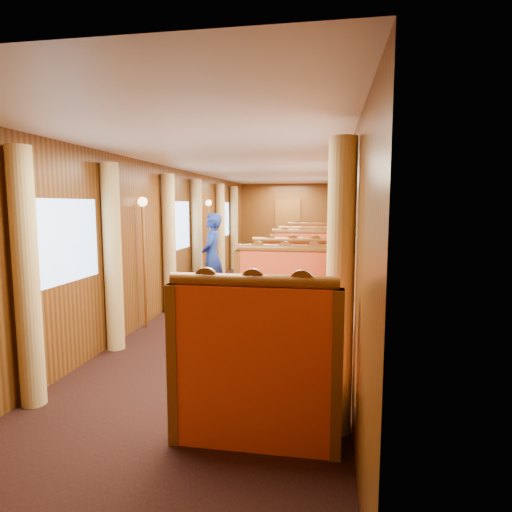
% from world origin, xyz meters
% --- Properties ---
extents(floor, '(3.00, 12.00, 0.01)m').
position_xyz_m(floor, '(0.00, 0.00, 0.00)').
color(floor, black).
rests_on(floor, ground).
extents(ceiling, '(3.00, 12.00, 0.01)m').
position_xyz_m(ceiling, '(0.00, 0.00, 2.50)').
color(ceiling, silver).
rests_on(ceiling, wall_left).
extents(wall_far, '(3.00, 0.01, 2.50)m').
position_xyz_m(wall_far, '(0.00, 6.00, 1.25)').
color(wall_far, brown).
rests_on(wall_far, floor).
extents(wall_near, '(3.00, 0.01, 2.50)m').
position_xyz_m(wall_near, '(0.00, -6.00, 1.25)').
color(wall_near, brown).
rests_on(wall_near, floor).
extents(wall_left, '(0.01, 12.00, 2.50)m').
position_xyz_m(wall_left, '(-1.50, 0.00, 1.25)').
color(wall_left, brown).
rests_on(wall_left, floor).
extents(wall_right, '(0.01, 12.00, 2.50)m').
position_xyz_m(wall_right, '(1.50, 0.00, 1.25)').
color(wall_right, brown).
rests_on(wall_right, floor).
extents(doorway_far, '(0.80, 0.04, 2.00)m').
position_xyz_m(doorway_far, '(0.00, 5.97, 1.00)').
color(doorway_far, brown).
rests_on(doorway_far, floor).
extents(table_near, '(1.05, 0.72, 0.75)m').
position_xyz_m(table_near, '(0.75, -3.50, 0.38)').
color(table_near, white).
rests_on(table_near, floor).
extents(banquette_near_fwd, '(1.30, 0.55, 1.34)m').
position_xyz_m(banquette_near_fwd, '(0.75, -4.51, 0.42)').
color(banquette_near_fwd, red).
rests_on(banquette_near_fwd, floor).
extents(banquette_near_aft, '(1.30, 0.55, 1.34)m').
position_xyz_m(banquette_near_aft, '(0.75, -2.49, 0.42)').
color(banquette_near_aft, red).
rests_on(banquette_near_aft, floor).
extents(table_mid, '(1.05, 0.72, 0.75)m').
position_xyz_m(table_mid, '(0.75, 0.00, 0.38)').
color(table_mid, white).
rests_on(table_mid, floor).
extents(banquette_mid_fwd, '(1.30, 0.55, 1.34)m').
position_xyz_m(banquette_mid_fwd, '(0.75, -1.01, 0.42)').
color(banquette_mid_fwd, red).
rests_on(banquette_mid_fwd, floor).
extents(banquette_mid_aft, '(1.30, 0.55, 1.34)m').
position_xyz_m(banquette_mid_aft, '(0.75, 1.01, 0.42)').
color(banquette_mid_aft, red).
rests_on(banquette_mid_aft, floor).
extents(table_far, '(1.05, 0.72, 0.75)m').
position_xyz_m(table_far, '(0.75, 3.50, 0.38)').
color(table_far, white).
rests_on(table_far, floor).
extents(banquette_far_fwd, '(1.30, 0.55, 1.34)m').
position_xyz_m(banquette_far_fwd, '(0.75, 2.49, 0.42)').
color(banquette_far_fwd, red).
rests_on(banquette_far_fwd, floor).
extents(banquette_far_aft, '(1.30, 0.55, 1.34)m').
position_xyz_m(banquette_far_aft, '(0.75, 4.51, 0.42)').
color(banquette_far_aft, red).
rests_on(banquette_far_aft, floor).
extents(tea_tray, '(0.41, 0.36, 0.01)m').
position_xyz_m(tea_tray, '(0.65, -3.54, 0.76)').
color(tea_tray, silver).
rests_on(tea_tray, table_near).
extents(teapot_left, '(0.19, 0.16, 0.13)m').
position_xyz_m(teapot_left, '(0.54, -3.58, 0.82)').
color(teapot_left, silver).
rests_on(teapot_left, tea_tray).
extents(teapot_right, '(0.16, 0.13, 0.12)m').
position_xyz_m(teapot_right, '(0.75, -3.63, 0.81)').
color(teapot_right, silver).
rests_on(teapot_right, tea_tray).
extents(teapot_back, '(0.16, 0.13, 0.12)m').
position_xyz_m(teapot_back, '(0.66, -3.44, 0.81)').
color(teapot_back, silver).
rests_on(teapot_back, tea_tray).
extents(fruit_plate, '(0.23, 0.23, 0.05)m').
position_xyz_m(fruit_plate, '(1.03, -3.65, 0.77)').
color(fruit_plate, white).
rests_on(fruit_plate, table_near).
extents(cup_inboard, '(0.08, 0.08, 0.26)m').
position_xyz_m(cup_inboard, '(0.39, -3.37, 0.86)').
color(cup_inboard, white).
rests_on(cup_inboard, table_near).
extents(cup_outboard, '(0.08, 0.08, 0.26)m').
position_xyz_m(cup_outboard, '(0.41, -3.28, 0.86)').
color(cup_outboard, white).
rests_on(cup_outboard, table_near).
extents(rose_vase_mid, '(0.06, 0.06, 0.36)m').
position_xyz_m(rose_vase_mid, '(0.76, 0.00, 0.93)').
color(rose_vase_mid, silver).
rests_on(rose_vase_mid, table_mid).
extents(rose_vase_far, '(0.06, 0.06, 0.36)m').
position_xyz_m(rose_vase_far, '(0.79, 3.54, 0.93)').
color(rose_vase_far, silver).
rests_on(rose_vase_far, table_far).
extents(window_left_near, '(0.01, 1.20, 0.90)m').
position_xyz_m(window_left_near, '(-1.49, -3.50, 1.45)').
color(window_left_near, '#8AADDA').
rests_on(window_left_near, wall_left).
extents(curtain_left_near_a, '(0.22, 0.22, 2.35)m').
position_xyz_m(curtain_left_near_a, '(-1.38, -4.28, 1.18)').
color(curtain_left_near_a, '#DCBB71').
rests_on(curtain_left_near_a, floor).
extents(curtain_left_near_b, '(0.22, 0.22, 2.35)m').
position_xyz_m(curtain_left_near_b, '(-1.38, -2.72, 1.18)').
color(curtain_left_near_b, '#DCBB71').
rests_on(curtain_left_near_b, floor).
extents(window_right_near, '(0.01, 1.20, 0.90)m').
position_xyz_m(window_right_near, '(1.49, -3.50, 1.45)').
color(window_right_near, '#8AADDA').
rests_on(window_right_near, wall_right).
extents(curtain_right_near_a, '(0.22, 0.22, 2.35)m').
position_xyz_m(curtain_right_near_a, '(1.38, -4.28, 1.18)').
color(curtain_right_near_a, '#DCBB71').
rests_on(curtain_right_near_a, floor).
extents(curtain_right_near_b, '(0.22, 0.22, 2.35)m').
position_xyz_m(curtain_right_near_b, '(1.38, -2.72, 1.18)').
color(curtain_right_near_b, '#DCBB71').
rests_on(curtain_right_near_b, floor).
extents(window_left_mid, '(0.01, 1.20, 0.90)m').
position_xyz_m(window_left_mid, '(-1.49, 0.00, 1.45)').
color(window_left_mid, '#8AADDA').
rests_on(window_left_mid, wall_left).
extents(curtain_left_mid_a, '(0.22, 0.22, 2.35)m').
position_xyz_m(curtain_left_mid_a, '(-1.38, -0.78, 1.18)').
color(curtain_left_mid_a, '#DCBB71').
rests_on(curtain_left_mid_a, floor).
extents(curtain_left_mid_b, '(0.22, 0.22, 2.35)m').
position_xyz_m(curtain_left_mid_b, '(-1.38, 0.78, 1.18)').
color(curtain_left_mid_b, '#DCBB71').
rests_on(curtain_left_mid_b, floor).
extents(window_right_mid, '(0.01, 1.20, 0.90)m').
position_xyz_m(window_right_mid, '(1.49, 0.00, 1.45)').
color(window_right_mid, '#8AADDA').
rests_on(window_right_mid, wall_right).
extents(curtain_right_mid_a, '(0.22, 0.22, 2.35)m').
position_xyz_m(curtain_right_mid_a, '(1.38, -0.78, 1.18)').
color(curtain_right_mid_a, '#DCBB71').
rests_on(curtain_right_mid_a, floor).
extents(curtain_right_mid_b, '(0.22, 0.22, 2.35)m').
position_xyz_m(curtain_right_mid_b, '(1.38, 0.78, 1.18)').
color(curtain_right_mid_b, '#DCBB71').
rests_on(curtain_right_mid_b, floor).
extents(window_left_far, '(0.01, 1.20, 0.90)m').
position_xyz_m(window_left_far, '(-1.49, 3.50, 1.45)').
color(window_left_far, '#8AADDA').
rests_on(window_left_far, wall_left).
extents(curtain_left_far_a, '(0.22, 0.22, 2.35)m').
position_xyz_m(curtain_left_far_a, '(-1.38, 2.72, 1.18)').
color(curtain_left_far_a, '#DCBB71').
rests_on(curtain_left_far_a, floor).
extents(curtain_left_far_b, '(0.22, 0.22, 2.35)m').
position_xyz_m(curtain_left_far_b, '(-1.38, 4.28, 1.18)').
color(curtain_left_far_b, '#DCBB71').
rests_on(curtain_left_far_b, floor).
extents(window_right_far, '(0.01, 1.20, 0.90)m').
position_xyz_m(window_right_far, '(1.49, 3.50, 1.45)').
color(window_right_far, '#8AADDA').
rests_on(window_right_far, wall_right).
extents(curtain_right_far_a, '(0.22, 0.22, 2.35)m').
position_xyz_m(curtain_right_far_a, '(1.38, 2.72, 1.18)').
color(curtain_right_far_a, '#DCBB71').
rests_on(curtain_right_far_a, floor).
extents(curtain_right_far_b, '(0.22, 0.22, 2.35)m').
position_xyz_m(curtain_right_far_b, '(1.38, 4.28, 1.18)').
color(curtain_right_far_b, '#DCBB71').
rests_on(curtain_right_far_b, floor).
extents(sconce_left_fore, '(0.14, 0.14, 1.95)m').
position_xyz_m(sconce_left_fore, '(-1.40, -1.75, 1.38)').
color(sconce_left_fore, '#BF8C3F').
rests_on(sconce_left_fore, floor).
extents(sconce_right_fore, '(0.14, 0.14, 1.95)m').
position_xyz_m(sconce_right_fore, '(1.40, -1.75, 1.38)').
color(sconce_right_fore, '#BF8C3F').
rests_on(sconce_right_fore, floor).
extents(sconce_left_aft, '(0.14, 0.14, 1.95)m').
position_xyz_m(sconce_left_aft, '(-1.40, 1.75, 1.38)').
color(sconce_left_aft, '#BF8C3F').
rests_on(sconce_left_aft, floor).
extents(sconce_right_aft, '(0.14, 0.14, 1.95)m').
position_xyz_m(sconce_right_aft, '(1.40, 1.75, 1.38)').
color(sconce_right_aft, '#BF8C3F').
rests_on(sconce_right_aft, floor).
extents(steward, '(0.47, 0.65, 1.68)m').
position_xyz_m(steward, '(-0.94, 0.34, 0.84)').
color(steward, navy).
rests_on(steward, floor).
extents(passenger, '(0.40, 0.44, 0.76)m').
position_xyz_m(passenger, '(0.75, 0.72, 0.74)').
color(passenger, beige).
rests_on(passenger, banquette_mid_aft).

